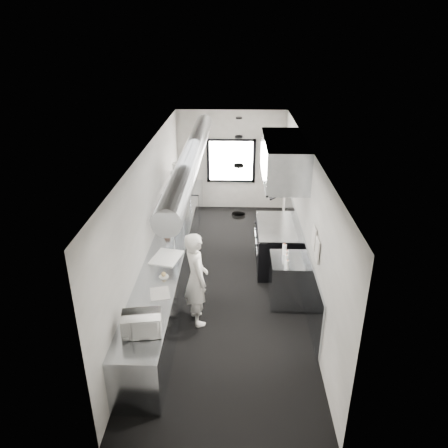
# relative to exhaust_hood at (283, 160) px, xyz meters

# --- Properties ---
(floor) EXTENTS (3.00, 8.00, 0.01)m
(floor) POSITION_rel_exhaust_hood_xyz_m (-1.10, -0.70, -2.39)
(floor) COLOR black
(floor) RESTS_ON ground
(ceiling) EXTENTS (3.00, 8.00, 0.01)m
(ceiling) POSITION_rel_exhaust_hood_xyz_m (-1.10, -0.70, 0.41)
(ceiling) COLOR silver
(ceiling) RESTS_ON wall_back
(wall_back) EXTENTS (3.00, 0.02, 2.80)m
(wall_back) POSITION_rel_exhaust_hood_xyz_m (-1.10, 3.30, -0.99)
(wall_back) COLOR beige
(wall_back) RESTS_ON floor
(wall_front) EXTENTS (3.00, 0.02, 2.80)m
(wall_front) POSITION_rel_exhaust_hood_xyz_m (-1.10, -4.70, -0.99)
(wall_front) COLOR beige
(wall_front) RESTS_ON floor
(wall_left) EXTENTS (0.02, 8.00, 2.80)m
(wall_left) POSITION_rel_exhaust_hood_xyz_m (-2.60, -0.70, -0.99)
(wall_left) COLOR beige
(wall_left) RESTS_ON floor
(wall_right) EXTENTS (0.02, 8.00, 2.80)m
(wall_right) POSITION_rel_exhaust_hood_xyz_m (0.40, -0.70, -0.99)
(wall_right) COLOR beige
(wall_right) RESTS_ON floor
(wall_cladding) EXTENTS (0.03, 5.50, 1.10)m
(wall_cladding) POSITION_rel_exhaust_hood_xyz_m (0.38, -0.40, -1.84)
(wall_cladding) COLOR #989FA6
(wall_cladding) RESTS_ON wall_right
(hvac_duct) EXTENTS (0.40, 6.40, 0.40)m
(hvac_duct) POSITION_rel_exhaust_hood_xyz_m (-1.80, -0.30, 0.16)
(hvac_duct) COLOR gray
(hvac_duct) RESTS_ON ceiling
(service_window) EXTENTS (1.36, 0.05, 1.25)m
(service_window) POSITION_rel_exhaust_hood_xyz_m (-1.10, 3.26, -0.99)
(service_window) COLOR white
(service_window) RESTS_ON wall_back
(exhaust_hood) EXTENTS (0.81, 2.20, 0.88)m
(exhaust_hood) POSITION_rel_exhaust_hood_xyz_m (0.00, 0.00, 0.00)
(exhaust_hood) COLOR #989FA6
(exhaust_hood) RESTS_ON ceiling
(prep_counter) EXTENTS (0.70, 6.00, 0.90)m
(prep_counter) POSITION_rel_exhaust_hood_xyz_m (-2.25, -1.20, -1.94)
(prep_counter) COLOR #989FA6
(prep_counter) RESTS_ON floor
(pass_shelf) EXTENTS (0.45, 3.00, 0.68)m
(pass_shelf) POSITION_rel_exhaust_hood_xyz_m (-2.29, 0.30, -0.86)
(pass_shelf) COLOR #989FA6
(pass_shelf) RESTS_ON prep_counter
(range) EXTENTS (0.88, 1.60, 0.94)m
(range) POSITION_rel_exhaust_hood_xyz_m (-0.06, 0.00, -1.92)
(range) COLOR black
(range) RESTS_ON floor
(bottle_station) EXTENTS (0.65, 0.80, 0.90)m
(bottle_station) POSITION_rel_exhaust_hood_xyz_m (0.05, -1.40, -1.94)
(bottle_station) COLOR #989FA6
(bottle_station) RESTS_ON floor
(far_work_table) EXTENTS (0.70, 1.20, 0.90)m
(far_work_table) POSITION_rel_exhaust_hood_xyz_m (-2.25, 2.50, -1.94)
(far_work_table) COLOR #989FA6
(far_work_table) RESTS_ON floor
(notice_sheet_a) EXTENTS (0.02, 0.28, 0.38)m
(notice_sheet_a) POSITION_rel_exhaust_hood_xyz_m (0.37, -1.90, -0.79)
(notice_sheet_a) COLOR silver
(notice_sheet_a) RESTS_ON wall_right
(notice_sheet_b) EXTENTS (0.02, 0.28, 0.38)m
(notice_sheet_b) POSITION_rel_exhaust_hood_xyz_m (0.37, -2.25, -0.84)
(notice_sheet_b) COLOR silver
(notice_sheet_b) RESTS_ON wall_right
(line_cook) EXTENTS (0.62, 0.74, 1.73)m
(line_cook) POSITION_rel_exhaust_hood_xyz_m (-1.60, -2.06, -1.53)
(line_cook) COLOR silver
(line_cook) RESTS_ON floor
(microwave) EXTENTS (0.55, 0.45, 0.30)m
(microwave) POSITION_rel_exhaust_hood_xyz_m (-2.22, -3.56, -1.34)
(microwave) COLOR white
(microwave) RESTS_ON prep_counter
(deli_tub_a) EXTENTS (0.17, 0.17, 0.11)m
(deli_tub_a) POSITION_rel_exhaust_hood_xyz_m (-2.36, -3.17, -1.44)
(deli_tub_a) COLOR #A4AEA1
(deli_tub_a) RESTS_ON prep_counter
(deli_tub_b) EXTENTS (0.16, 0.16, 0.10)m
(deli_tub_b) POSITION_rel_exhaust_hood_xyz_m (-2.41, -3.21, -1.44)
(deli_tub_b) COLOR #A4AEA1
(deli_tub_b) RESTS_ON prep_counter
(newspaper) EXTENTS (0.38, 0.44, 0.01)m
(newspaper) POSITION_rel_exhaust_hood_xyz_m (-2.14, -2.59, -1.49)
(newspaper) COLOR white
(newspaper) RESTS_ON prep_counter
(small_plate) EXTENTS (0.22, 0.22, 0.01)m
(small_plate) POSITION_rel_exhaust_hood_xyz_m (-2.15, -2.09, -1.48)
(small_plate) COLOR silver
(small_plate) RESTS_ON prep_counter
(pastry) EXTENTS (0.08, 0.08, 0.08)m
(pastry) POSITION_rel_exhaust_hood_xyz_m (-2.15, -2.09, -1.44)
(pastry) COLOR tan
(pastry) RESTS_ON small_plate
(cutting_board) EXTENTS (0.60, 0.72, 0.02)m
(cutting_board) POSITION_rel_exhaust_hood_xyz_m (-2.21, -1.41, -1.48)
(cutting_board) COLOR silver
(cutting_board) RESTS_ON prep_counter
(knife_block) EXTENTS (0.18, 0.25, 0.25)m
(knife_block) POSITION_rel_exhaust_hood_xyz_m (-2.41, -0.17, -1.37)
(knife_block) COLOR brown
(knife_block) RESTS_ON prep_counter
(plate_stack_a) EXTENTS (0.23, 0.23, 0.27)m
(plate_stack_a) POSITION_rel_exhaust_hood_xyz_m (-2.30, -0.49, -0.69)
(plate_stack_a) COLOR silver
(plate_stack_a) RESTS_ON pass_shelf
(plate_stack_b) EXTENTS (0.23, 0.23, 0.27)m
(plate_stack_b) POSITION_rel_exhaust_hood_xyz_m (-2.29, 0.10, -0.68)
(plate_stack_b) COLOR silver
(plate_stack_b) RESTS_ON pass_shelf
(plate_stack_c) EXTENTS (0.27, 0.27, 0.35)m
(plate_stack_c) POSITION_rel_exhaust_hood_xyz_m (-2.27, 0.62, -0.65)
(plate_stack_c) COLOR silver
(plate_stack_c) RESTS_ON pass_shelf
(plate_stack_d) EXTENTS (0.35, 0.35, 0.41)m
(plate_stack_d) POSITION_rel_exhaust_hood_xyz_m (-2.28, 1.07, -0.62)
(plate_stack_d) COLOR silver
(plate_stack_d) RESTS_ON pass_shelf
(squeeze_bottle_a) EXTENTS (0.05, 0.05, 0.16)m
(squeeze_bottle_a) POSITION_rel_exhaust_hood_xyz_m (-0.01, -1.73, -1.41)
(squeeze_bottle_a) COLOR silver
(squeeze_bottle_a) RESTS_ON bottle_station
(squeeze_bottle_b) EXTENTS (0.07, 0.07, 0.18)m
(squeeze_bottle_b) POSITION_rel_exhaust_hood_xyz_m (-0.01, -1.56, -1.40)
(squeeze_bottle_b) COLOR silver
(squeeze_bottle_b) RESTS_ON bottle_station
(squeeze_bottle_c) EXTENTS (0.08, 0.08, 0.20)m
(squeeze_bottle_c) POSITION_rel_exhaust_hood_xyz_m (0.00, -1.44, -1.39)
(squeeze_bottle_c) COLOR silver
(squeeze_bottle_c) RESTS_ON bottle_station
(squeeze_bottle_d) EXTENTS (0.08, 0.08, 0.20)m
(squeeze_bottle_d) POSITION_rel_exhaust_hood_xyz_m (-0.01, -1.21, -1.39)
(squeeze_bottle_d) COLOR silver
(squeeze_bottle_d) RESTS_ON bottle_station
(squeeze_bottle_e) EXTENTS (0.06, 0.06, 0.17)m
(squeeze_bottle_e) POSITION_rel_exhaust_hood_xyz_m (-0.02, -1.12, -1.40)
(squeeze_bottle_e) COLOR silver
(squeeze_bottle_e) RESTS_ON bottle_station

